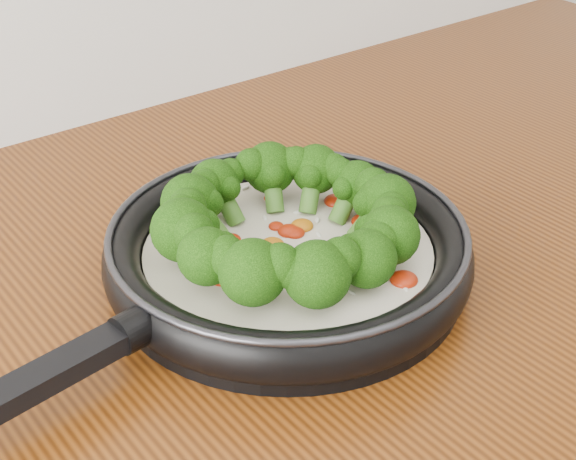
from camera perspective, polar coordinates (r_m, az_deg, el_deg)
skillet at (r=0.71m, az=-0.19°, el=-1.10°), size 0.51×0.35×0.09m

